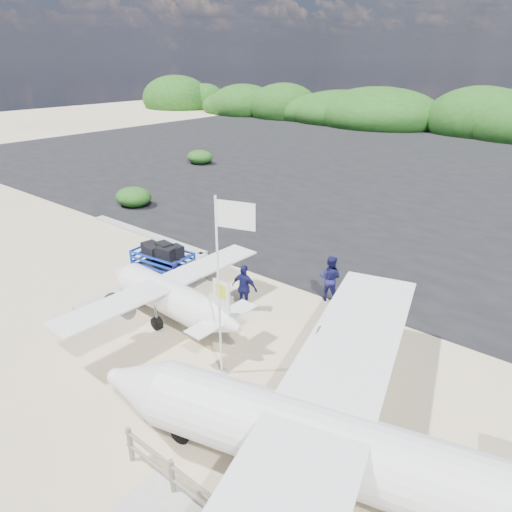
{
  "coord_description": "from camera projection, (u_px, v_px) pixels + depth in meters",
  "views": [
    {
      "loc": [
        10.5,
        -9.48,
        8.98
      ],
      "look_at": [
        0.21,
        3.23,
        1.87
      ],
      "focal_mm": 32.0,
      "sensor_mm": 36.0,
      "label": 1
    }
  ],
  "objects": [
    {
      "name": "crew_b",
      "position": [
        330.0,
        278.0,
        18.1
      ],
      "size": [
        1.06,
        0.9,
        1.9
      ],
      "primitive_type": "imported",
      "rotation": [
        0.0,
        0.0,
        3.36
      ],
      "color": "#14154D",
      "rests_on": "ground"
    },
    {
      "name": "ground",
      "position": [
        195.0,
        330.0,
        16.4
      ],
      "size": [
        160.0,
        160.0,
        0.0
      ],
      "primitive_type": "plane",
      "color": "beige"
    },
    {
      "name": "aircraft_small",
      "position": [
        376.0,
        163.0,
        42.57
      ],
      "size": [
        7.21,
        7.21,
        2.51
      ],
      "primitive_type": null,
      "rotation": [
        0.0,
        0.0,
        3.11
      ],
      "color": "#B2B2B2",
      "rests_on": "ground"
    },
    {
      "name": "signboard",
      "position": [
        192.0,
        416.0,
        12.44
      ],
      "size": [
        1.4,
        0.74,
        1.22
      ],
      "primitive_type": null,
      "rotation": [
        0.0,
        0.0,
        -0.43
      ],
      "color": "#561D18",
      "rests_on": "ground"
    },
    {
      "name": "baggage_cart",
      "position": [
        164.0,
        276.0,
        20.41
      ],
      "size": [
        3.01,
        1.91,
        1.43
      ],
      "primitive_type": null,
      "rotation": [
        0.0,
        0.0,
        0.1
      ],
      "color": "#0C2EC0",
      "rests_on": "ground"
    },
    {
      "name": "flagpole",
      "position": [
        222.0,
        373.0,
        14.17
      ],
      "size": [
        1.23,
        0.79,
        5.69
      ],
      "primitive_type": null,
      "rotation": [
        0.0,
        0.0,
        0.3
      ],
      "color": "white",
      "rests_on": "ground"
    },
    {
      "name": "lagoon",
      "position": [
        90.0,
        255.0,
        22.65
      ],
      "size": [
        9.0,
        7.0,
        0.4
      ],
      "primitive_type": null,
      "color": "#B2B2B2",
      "rests_on": "ground"
    },
    {
      "name": "asphalt_apron",
      "position": [
        457.0,
        176.0,
        37.78
      ],
      "size": [
        90.0,
        50.0,
        0.04
      ],
      "primitive_type": null,
      "color": "#B2B2B2",
      "rests_on": "ground"
    },
    {
      "name": "crew_c",
      "position": [
        245.0,
        288.0,
        17.39
      ],
      "size": [
        1.15,
        0.61,
        1.86
      ],
      "primitive_type": "imported",
      "rotation": [
        0.0,
        0.0,
        3.29
      ],
      "color": "#14154D",
      "rests_on": "ground"
    },
    {
      "name": "crew_a",
      "position": [
        177.0,
        278.0,
        18.51
      ],
      "size": [
        0.65,
        0.53,
        1.52
      ],
      "primitive_type": "imported",
      "rotation": [
        0.0,
        0.0,
        2.8
      ],
      "color": "#14154D",
      "rests_on": "ground"
    }
  ]
}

